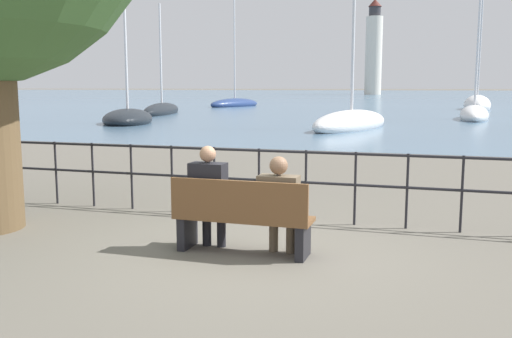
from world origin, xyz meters
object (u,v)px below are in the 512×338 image
Objects in this scene: seated_person_right at (279,201)px; sailboat_2 at (351,123)px; sailboat_1 at (474,114)px; sailboat_4 at (477,105)px; seated_person_left at (209,193)px; sailboat_0 at (235,104)px; sailboat_5 at (162,110)px; sailboat_3 at (128,118)px; harbor_lighthouse at (374,51)px; park_bench at (242,219)px.

sailboat_2 reaches higher than seated_person_right.
sailboat_4 reaches higher than sailboat_1.
sailboat_1 reaches higher than seated_person_left.
sailboat_2 is at bearing -43.34° from sailboat_0.
sailboat_2 is 0.90× the size of sailboat_5.
seated_person_right is 50.61m from sailboat_0.
seated_person_left is at bearing -95.71° from sailboat_4.
harbor_lighthouse reaches higher than sailboat_3.
sailboat_0 is at bearing 110.21° from seated_person_right.
seated_person_left is at bearing -75.19° from sailboat_5.
harbor_lighthouse is at bearing 95.62° from seated_person_right.
sailboat_4 is (7.09, 26.19, 0.11)m from sailboat_2.
harbor_lighthouse reaches higher than seated_person_right.
sailboat_0 is 91.87m from harbor_lighthouse.
sailboat_4 reaches higher than sailboat_3.
park_bench is at bearing -74.62° from sailboat_5.
seated_person_left is 0.17× the size of sailboat_2.
sailboat_5 is at bearing -71.94° from sailboat_0.
park_bench is 1.30× the size of seated_person_left.
sailboat_4 is (22.50, -0.90, 0.09)m from sailboat_0.
sailboat_1 reaches higher than sailboat_2.
seated_person_right is 139.72m from harbor_lighthouse.
sailboat_1 is (4.32, 30.80, -0.13)m from park_bench.
sailboat_4 is at bearing 14.73° from sailboat_0.
sailboat_0 is at bearing 78.12° from sailboat_5.
sailboat_1 is at bearing -21.12° from sailboat_0.
sailboat_2 is at bearing 93.36° from seated_person_left.
park_bench is 1.41× the size of seated_person_right.
sailboat_2 is at bearing -103.65° from sailboat_4.
sailboat_0 reaches higher than sailboat_2.
sailboat_5 is 108.24m from harbor_lighthouse.
sailboat_0 reaches higher than sailboat_5.
sailboat_5 is (-3.00, 9.96, 0.01)m from sailboat_3.
sailboat_3 is 31.95m from sailboat_4.
sailboat_4 is at bearing 83.85° from seated_person_right.
seated_person_left is 46.97m from sailboat_4.
seated_person_left is 0.14× the size of sailboat_1.
sailboat_0 is at bearing 109.28° from seated_person_left.
sailboat_2 is at bearing 94.56° from park_bench.
sailboat_3 is (-14.18, 21.05, -0.39)m from seated_person_right.
park_bench is 0.20× the size of sailboat_3.
harbor_lighthouse is (-11.58, 118.28, 10.46)m from sailboat_2.
sailboat_1 is 11.91m from sailboat_2.
harbor_lighthouse is (-18.67, 92.09, 10.35)m from sailboat_4.
harbor_lighthouse is (-13.65, 138.69, 10.09)m from seated_person_right.
seated_person_left is 139.64m from harbor_lighthouse.
seated_person_left is at bearing -84.73° from harbor_lighthouse.
harbor_lighthouse is at bearing 102.31° from sailboat_1.
sailboat_3 is at bearing 122.30° from seated_person_left.
seated_person_right reaches higher than park_bench.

